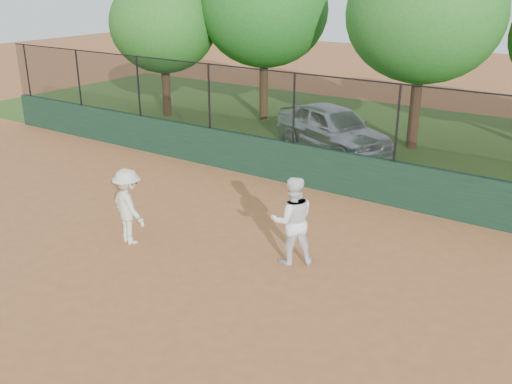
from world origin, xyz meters
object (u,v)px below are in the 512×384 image
Objects in this scene: player_main at (129,206)px; tree_1 at (264,10)px; tree_2 at (424,14)px; parked_car at (333,128)px; player_second at (292,221)px; tree_0 at (163,25)px.

tree_1 is at bearing 109.06° from player_main.
tree_2 is (2.63, 10.87, 3.61)m from player_main.
parked_car is at bearing -138.99° from tree_2.
tree_1 is at bearing -95.35° from player_second.
tree_0 is 0.87× the size of tree_1.
tree_2 is (2.15, 1.87, 3.68)m from parked_car.
tree_1 is (3.83, 1.70, 0.61)m from tree_0.
tree_0 is 4.24m from tree_1.
tree_0 is (-11.30, 8.58, 2.81)m from player_second.
player_second is 0.29× the size of tree_1.
tree_2 reaches higher than player_second.
tree_1 is at bearing 23.98° from tree_0.
player_second is 3.70m from player_main.
player_second is 0.28× the size of tree_2.
tree_1 is (-7.47, 10.28, 3.42)m from player_second.
tree_0 is at bearing -78.54° from player_second.
parked_car is at bearing -29.12° from tree_1.
tree_0 reaches higher than player_main.
player_main is 0.28× the size of tree_1.
tree_1 reaches higher than parked_car.
tree_1 reaches higher than player_main.
parked_car is 8.83m from tree_0.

